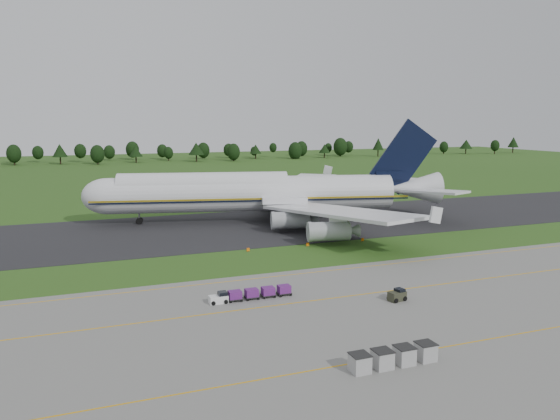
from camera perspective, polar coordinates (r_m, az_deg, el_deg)
name	(u,v)px	position (r m, az deg, el deg)	size (l,w,h in m)	color
ground	(271,259)	(91.42, -0.99, -5.16)	(600.00, 600.00, 0.00)	#274B16
apron	(376,332)	(62.07, 10.01, -12.46)	(300.00, 52.00, 0.06)	slate
taxiway	(226,228)	(117.47, -5.64, -1.90)	(300.00, 40.00, 0.08)	black
apron_markings	(346,311)	(67.76, 6.93, -10.44)	(300.00, 30.20, 0.01)	#CE920C
tree_line	(86,152)	(305.23, -19.64, 5.71)	(521.33, 22.20, 11.56)	black
aircraft	(259,192)	(124.24, -2.18, 1.85)	(83.11, 78.60, 23.25)	silver
baggage_train	(250,294)	(71.35, -3.18, -8.75)	(10.99, 1.40, 1.35)	silver
utility_cart	(397,296)	(72.36, 12.13, -8.80)	(2.39, 1.68, 1.20)	#2E3022
uld_row	(393,357)	(54.22, 11.77, -14.81)	(8.97, 1.77, 1.75)	#9D9D9D
edge_markers	(308,245)	(100.80, 2.91, -3.62)	(23.51, 0.30, 0.60)	#FF6B08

